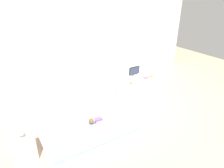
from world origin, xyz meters
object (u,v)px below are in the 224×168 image
object	(u,v)px
nightstand	(24,148)
doll	(96,120)
bed	(91,131)
table_lamp	(20,131)
tv_monitor	(134,71)
wardrobe	(90,60)
book_purple	(146,78)
rocking_horse_toy	(132,81)
book_orange	(150,76)
tv_stand	(139,87)

from	to	relation	value
nightstand	doll	bearing A→B (deg)	-4.58
doll	nightstand	world-z (taller)	nightstand
bed	table_lamp	bearing A→B (deg)	173.59
bed	table_lamp	distance (m)	1.07
tv_monitor	nightstand	bearing A→B (deg)	-165.37
table_lamp	tv_monitor	world-z (taller)	tv_monitor
wardrobe	tv_monitor	bearing A→B (deg)	-57.03
book_purple	nightstand	bearing A→B (deg)	-170.27
rocking_horse_toy	wardrobe	bearing A→B (deg)	106.13
bed	doll	bearing A→B (deg)	12.95
bed	nightstand	distance (m)	1.01
nightstand	book_purple	xyz separation A→B (m)	(2.62, 0.45, 0.32)
table_lamp	wardrobe	size ratio (longest dim) A/B	0.12
bed	doll	xyz separation A→B (m)	(0.10, 0.02, 0.16)
tv_monitor	book_purple	size ratio (longest dim) A/B	2.12
nightstand	book_orange	size ratio (longest dim) A/B	2.31
nightstand	tv_stand	xyz separation A→B (m)	(2.55, 0.56, 0.07)
table_lamp	tv_monitor	xyz separation A→B (m)	(2.45, 0.64, 0.15)
bed	tv_monitor	distance (m)	1.71
table_lamp	rocking_horse_toy	size ratio (longest dim) A/B	1.75
tv_stand	wardrobe	bearing A→B (deg)	124.83
nightstand	table_lamp	size ratio (longest dim) A/B	1.98
wardrobe	tv_monitor	distance (m)	1.10
rocking_horse_toy	book_purple	distance (m)	0.43
bed	book_orange	bearing A→B (deg)	17.85
rocking_horse_toy	book_orange	bearing A→B (deg)	6.37
doll	table_lamp	world-z (taller)	table_lamp
table_lamp	wardrobe	bearing A→B (deg)	40.07
bed	rocking_horse_toy	size ratio (longest dim) A/B	14.62
book_purple	doll	bearing A→B (deg)	-160.34
rocking_horse_toy	doll	bearing A→B (deg)	-156.29
book_orange	rocking_horse_toy	bearing A→B (deg)	-173.63
book_orange	nightstand	bearing A→B (deg)	-170.73
tv_monitor	rocking_horse_toy	distance (m)	0.37
tv_monitor	wardrobe	bearing A→B (deg)	122.97
doll	book_purple	distance (m)	1.61
wardrobe	book_purple	bearing A→B (deg)	-55.54
book_purple	table_lamp	bearing A→B (deg)	-170.27
doll	wardrobe	xyz separation A→B (m)	(0.74, 1.65, 0.44)
doll	tv_stand	world-z (taller)	tv_stand
doll	rocking_horse_toy	bearing A→B (deg)	23.71
doll	nightstand	xyz separation A→B (m)	(-1.11, 0.09, -0.11)
tv_stand	rocking_horse_toy	world-z (taller)	rocking_horse_toy
nightstand	tv_stand	bearing A→B (deg)	12.33
doll	nightstand	bearing A→B (deg)	175.42
nightstand	tv_monitor	world-z (taller)	tv_monitor
wardrobe	book_orange	distance (m)	1.45
bed	doll	distance (m)	0.20
bed	tv_monitor	world-z (taller)	tv_monitor
doll	tv_monitor	world-z (taller)	tv_monitor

